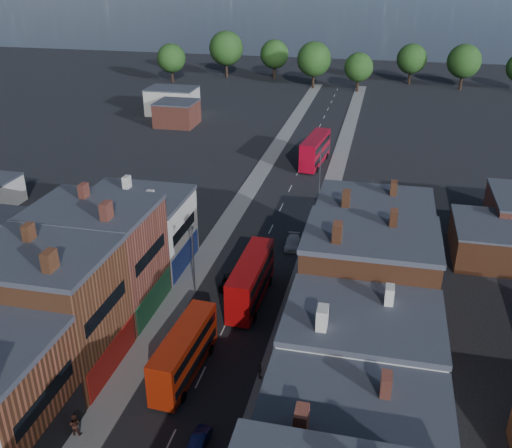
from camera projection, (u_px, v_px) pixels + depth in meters
The scene contains 12 objects.
pavement_west at pixel (230, 219), 83.12m from camera, with size 3.00×200.00×0.12m, color gray.
pavement_east at pixel (319, 227), 80.49m from camera, with size 3.00×200.00×0.12m, color gray.
lamp_post_2 at pixel (193, 255), 63.23m from camera, with size 0.25×0.70×8.12m.
lamp_post_3 at pixel (320, 172), 87.61m from camera, with size 0.25×0.70×8.12m.
bus_0 at pixel (184, 352), 51.23m from camera, with size 3.13×10.73×4.58m.
bus_1 at pixel (251, 279), 62.34m from camera, with size 3.11×11.68×5.03m.
bus_2 at pixel (315, 150), 103.84m from camera, with size 4.14×12.62×5.35m.
car_1 at pixel (198, 442), 44.21m from camera, with size 1.16×3.34×1.10m, color #121A51.
car_2 at pixel (228, 283), 65.90m from camera, with size 1.77×3.84×1.07m, color black.
car_3 at pixel (292, 243), 74.95m from camera, with size 1.75×4.31×1.25m, color silver.
ped_1 at pixel (75, 424), 45.10m from camera, with size 0.96×0.53×1.97m, color #43231A.
ped_3 at pixel (260, 370), 51.20m from camera, with size 0.99×0.45×1.69m, color #58544C.
Camera 1 is at (14.07, -22.84, 34.61)m, focal length 40.00 mm.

